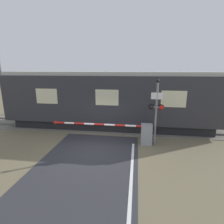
{
  "coord_description": "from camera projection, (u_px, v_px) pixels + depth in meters",
  "views": [
    {
      "loc": [
        2.07,
        -8.12,
        4.09
      ],
      "look_at": [
        0.67,
        1.69,
        1.64
      ],
      "focal_mm": 28.0,
      "sensor_mm": 36.0,
      "label": 1
    }
  ],
  "objects": [
    {
      "name": "ground_plane",
      "position": [
        95.0,
        150.0,
        9.07
      ],
      "size": [
        80.0,
        80.0,
        0.0
      ],
      "primitive_type": "plane",
      "color": "#6B6047"
    },
    {
      "name": "crossing_barrier",
      "position": [
        138.0,
        133.0,
        9.66
      ],
      "size": [
        5.69,
        0.44,
        1.17
      ],
      "color": "gray",
      "rests_on": "ground_plane"
    },
    {
      "name": "catenary_pole",
      "position": [
        1.0,
        77.0,
        15.29
      ],
      "size": [
        0.2,
        1.9,
        6.59
      ],
      "color": "slate",
      "rests_on": "ground_plane"
    },
    {
      "name": "train",
      "position": [
        110.0,
        100.0,
        12.23
      ],
      "size": [
        14.51,
        2.75,
        3.91
      ],
      "color": "black",
      "rests_on": "ground_plane"
    },
    {
      "name": "track_bed",
      "position": [
        107.0,
        126.0,
        12.74
      ],
      "size": [
        36.0,
        3.2,
        0.13
      ],
      "color": "#666056",
      "rests_on": "ground_plane"
    },
    {
      "name": "signal_post",
      "position": [
        156.0,
        108.0,
        9.31
      ],
      "size": [
        0.82,
        0.26,
        3.59
      ],
      "color": "gray",
      "rests_on": "ground_plane"
    }
  ]
}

